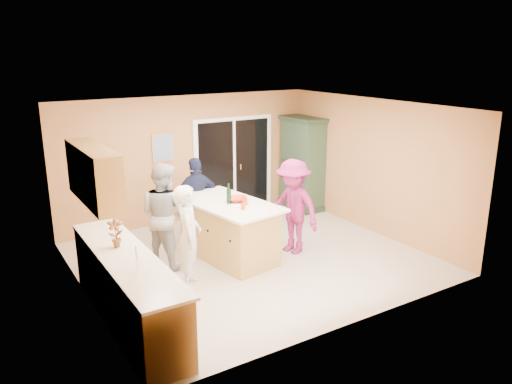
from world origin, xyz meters
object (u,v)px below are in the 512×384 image
woman_grey (164,215)px  kitchen_island (229,232)px  woman_magenta (293,207)px  woman_white (189,236)px  green_hutch (302,164)px  woman_navy (197,200)px

woman_grey → kitchen_island: bearing=-135.4°
woman_magenta → woman_white: bearing=-96.3°
green_hutch → woman_magenta: 2.64m
kitchen_island → green_hutch: 3.29m
woman_grey → woman_magenta: bearing=-135.5°
green_hutch → woman_grey: 4.05m
woman_grey → woman_navy: woman_grey is taller
woman_grey → woman_white: bearing=153.5°
woman_grey → woman_navy: (0.92, 0.69, -0.08)m
kitchen_island → woman_magenta: woman_magenta is taller
woman_white → woman_magenta: bearing=-57.5°
woman_navy → kitchen_island: bearing=100.5°
green_hutch → woman_grey: size_ratio=1.18×
woman_grey → green_hutch: bearing=-98.5°
woman_grey → woman_navy: 1.16m
woman_white → woman_grey: size_ratio=0.91×
woman_white → woman_navy: bearing=-3.4°
woman_navy → woman_magenta: bearing=135.5°
kitchen_island → green_hutch: size_ratio=0.99×
kitchen_island → woman_white: bearing=-158.4°
kitchen_island → woman_magenta: size_ratio=1.22×
kitchen_island → woman_navy: size_ratio=1.28×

